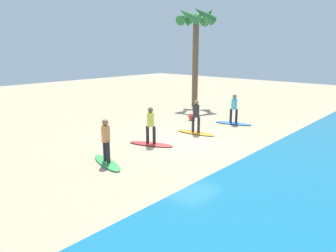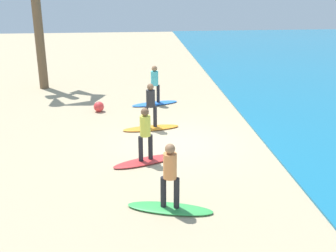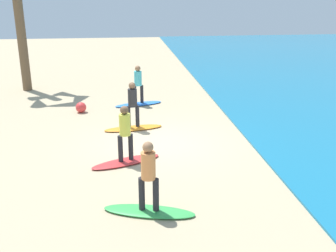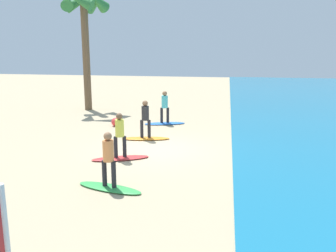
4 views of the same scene
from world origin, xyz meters
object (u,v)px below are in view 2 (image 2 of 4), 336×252
object	(u,v)px
surfer_blue	(155,82)
beach_ball	(99,107)
surfer_red	(145,130)
surfer_green	(170,171)
surfboard_red	(146,161)
surfboard_green	(170,208)
surfer_orange	(151,102)
surfboard_orange	(151,128)
surfboard_blue	(155,103)

from	to	relation	value
surfer_blue	beach_ball	bearing A→B (deg)	-71.23
surfer_red	surfer_green	bearing A→B (deg)	9.30
surfboard_red	surfboard_green	xyz separation A→B (m)	(2.81, 0.46, 0.00)
surfer_orange	surfboard_orange	bearing A→B (deg)	0.00
surfboard_blue	surfer_red	world-z (taller)	surfer_red
surfer_blue	surfer_red	xyz separation A→B (m)	(6.06, -0.66, 0.00)
surfer_orange	surfer_green	bearing A→B (deg)	1.43
surfer_orange	surfer_green	size ratio (longest dim) A/B	1.00
surfboard_orange	surfboard_green	distance (m)	5.73
surfer_blue	surfboard_orange	xyz separation A→B (m)	(3.14, -0.34, -0.99)
surfboard_orange	surfboard_red	size ratio (longest dim) A/B	1.00
surfer_red	surfer_green	xyz separation A→B (m)	(2.81, 0.46, 0.00)
surfer_red	beach_ball	size ratio (longest dim) A/B	3.81
surfboard_blue	surfer_blue	bearing A→B (deg)	163.56
surfer_orange	surfer_red	distance (m)	2.94
surfer_green	beach_ball	xyz separation A→B (m)	(-8.05, -2.19, -0.82)
surfboard_red	surfboard_blue	bearing A→B (deg)	62.03
beach_ball	surfboard_orange	bearing A→B (deg)	41.33
surfboard_orange	surfer_green	size ratio (longest dim) A/B	1.28
surfboard_blue	beach_ball	size ratio (longest dim) A/B	4.88
surfboard_blue	surfer_red	bearing A→B (deg)	-112.65
surfboard_blue	surfer_green	xyz separation A→B (m)	(8.87, -0.20, 0.99)
surfer_orange	surfboard_red	world-z (taller)	surfer_orange
surfer_red	surfer_green	size ratio (longest dim) A/B	1.00
surfer_blue	surfer_green	world-z (taller)	same
surfboard_red	surfer_green	size ratio (longest dim) A/B	1.28
surfer_orange	surfer_red	bearing A→B (deg)	-6.20
surfboard_red	beach_ball	xyz separation A→B (m)	(-5.25, -1.73, 0.17)
surfer_green	beach_ball	size ratio (longest dim) A/B	3.81
surfboard_orange	beach_ball	bearing A→B (deg)	122.12
beach_ball	surfer_red	bearing A→B (deg)	18.23
surfboard_orange	surfboard_green	bearing A→B (deg)	-97.77
surfboard_green	beach_ball	xyz separation A→B (m)	(-8.05, -2.19, 0.17)
surfer_green	surfer_blue	bearing A→B (deg)	178.72
surfboard_red	surfer_green	world-z (taller)	surfer_green
surfer_blue	surfboard_green	world-z (taller)	surfer_blue
surfer_orange	surfer_red	size ratio (longest dim) A/B	1.00
surfer_orange	beach_ball	world-z (taller)	surfer_orange
surfboard_blue	surfboard_green	size ratio (longest dim) A/B	1.00
surfer_red	surfer_blue	bearing A→B (deg)	173.79
surfer_orange	surfer_red	world-z (taller)	same
surfer_blue	surfboard_green	distance (m)	8.92
surfer_red	surfer_green	world-z (taller)	same
surfboard_blue	surfboard_red	world-z (taller)	same
surfboard_red	surfer_red	xyz separation A→B (m)	(0.00, 0.00, 0.99)
surfer_orange	surfer_blue	bearing A→B (deg)	173.79
surfer_green	surfboard_red	bearing A→B (deg)	-170.70
surfboard_red	surfer_green	bearing A→B (deg)	-102.46
surfer_red	surfboard_green	distance (m)	3.01
surfer_blue	surfer_red	bearing A→B (deg)	-6.21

